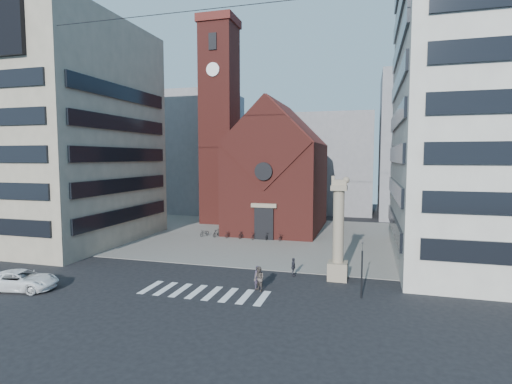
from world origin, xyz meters
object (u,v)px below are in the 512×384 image
white_car (21,280)px  scooter_0 (205,233)px  pedestrian_1 (259,279)px  pedestrian_0 (258,277)px  traffic_light (362,267)px  lion_column (338,239)px  pedestrian_2 (293,267)px

white_car → scooter_0: white_car is taller
scooter_0 → pedestrian_1: bearing=-39.1°
pedestrian_0 → pedestrian_1: pedestrian_1 is taller
pedestrian_0 → traffic_light: bearing=-31.9°
traffic_light → scooter_0: traffic_light is taller
pedestrian_0 → scooter_0: pedestrian_0 is taller
lion_column → traffic_light: lion_column is taller
traffic_light → pedestrian_1: (-7.56, -0.57, -1.33)m
traffic_light → pedestrian_2: bearing=145.1°
pedestrian_0 → pedestrian_2: size_ratio=1.12×
pedestrian_0 → scooter_0: bearing=92.6°
traffic_light → scooter_0: bearing=138.1°
traffic_light → white_car: (-25.29, -5.28, -1.53)m
scooter_0 → lion_column: bearing=-20.7°
lion_column → pedestrian_1: lion_column is taller
pedestrian_1 → pedestrian_2: pedestrian_1 is taller
traffic_light → scooter_0: 26.85m
lion_column → pedestrian_1: 7.62m
scooter_0 → pedestrian_0: bearing=-38.8°
white_car → pedestrian_1: size_ratio=2.86×
traffic_light → pedestrian_0: traffic_light is taller
pedestrian_1 → pedestrian_2: size_ratio=1.20×
pedestrian_1 → traffic_light: bearing=44.4°
traffic_light → white_car: bearing=-168.2°
pedestrian_0 → pedestrian_2: bearing=31.1°
lion_column → scooter_0: size_ratio=5.23×
traffic_light → pedestrian_2: 7.16m
pedestrian_0 → pedestrian_1: bearing=-100.0°
traffic_light → pedestrian_0: size_ratio=2.42×
lion_column → white_car: lion_column is taller
scooter_0 → traffic_light: bearing=-24.9°
lion_column → pedestrian_1: bearing=-140.6°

